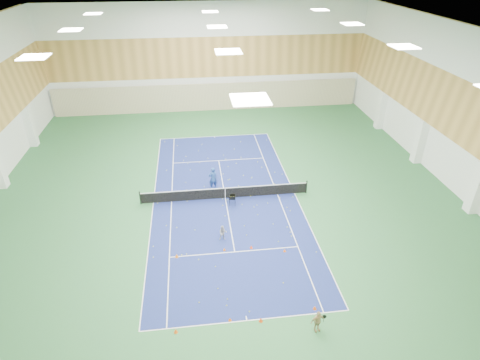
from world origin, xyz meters
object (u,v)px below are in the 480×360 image
(tennis_net, at_px, (225,192))
(coach, at_px, (213,178))
(child_apron, at_px, (318,321))
(ball_cart, at_px, (232,200))
(child_court, at_px, (223,233))

(tennis_net, height_order, coach, coach)
(child_apron, bearing_deg, tennis_net, 92.17)
(tennis_net, xyz_separation_m, coach, (-0.82, 1.55, 0.40))
(ball_cart, bearing_deg, child_court, -96.68)
(child_court, bearing_deg, tennis_net, 84.59)
(child_court, relative_size, child_apron, 0.84)
(child_apron, bearing_deg, ball_cart, 91.33)
(tennis_net, relative_size, child_apron, 9.96)
(coach, relative_size, ball_cart, 2.25)
(tennis_net, distance_m, coach, 1.80)
(tennis_net, height_order, child_court, tennis_net)
(coach, height_order, child_court, coach)
(tennis_net, distance_m, ball_cart, 1.08)
(child_apron, height_order, ball_cart, child_apron)
(coach, xyz_separation_m, child_apron, (4.23, -14.45, -0.31))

